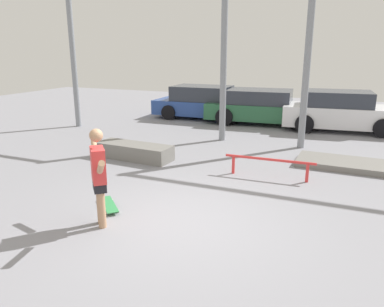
% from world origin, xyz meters
% --- Properties ---
extents(ground_plane, '(36.00, 36.00, 0.00)m').
position_xyz_m(ground_plane, '(0.00, 0.00, 0.00)').
color(ground_plane, gray).
extents(skateboarder, '(1.04, 1.14, 1.64)m').
position_xyz_m(skateboarder, '(-1.13, -0.63, 0.91)').
color(skateboarder, tan).
rests_on(skateboarder, ground_plane).
extents(skateboard, '(0.73, 0.71, 0.08)m').
position_xyz_m(skateboard, '(-1.44, 0.00, 0.06)').
color(skateboard, '#338C4C').
rests_on(skateboard, ground_plane).
extents(grind_box, '(2.14, 0.83, 0.40)m').
position_xyz_m(grind_box, '(-2.71, 2.98, 0.20)').
color(grind_box, slate).
rests_on(grind_box, ground_plane).
extents(manual_pad, '(2.97, 1.26, 0.15)m').
position_xyz_m(manual_pad, '(2.83, 4.41, 0.08)').
color(manual_pad, slate).
rests_on(manual_pad, ground_plane).
extents(grind_rail, '(2.04, 0.12, 0.46)m').
position_xyz_m(grind_rail, '(0.93, 2.85, 0.35)').
color(grind_rail, red).
rests_on(grind_rail, ground_plane).
extents(canopy_support_left, '(5.96, 0.20, 5.13)m').
position_xyz_m(canopy_support_left, '(-4.12, 5.94, 3.22)').
color(canopy_support_left, gray).
rests_on(canopy_support_left, ground_plane).
extents(parked_car_blue, '(4.32, 2.01, 1.36)m').
position_xyz_m(parked_car_blue, '(-3.20, 9.42, 0.65)').
color(parked_car_blue, '#284793').
rests_on(parked_car_blue, ground_plane).
extents(parked_car_green, '(4.50, 2.28, 1.32)m').
position_xyz_m(parked_car_green, '(-0.69, 9.25, 0.64)').
color(parked_car_green, '#28603D').
rests_on(parked_car_green, ground_plane).
extents(parked_car_white, '(4.18, 2.18, 1.41)m').
position_xyz_m(parked_car_white, '(2.19, 9.00, 0.68)').
color(parked_car_white, white).
rests_on(parked_car_white, ground_plane).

